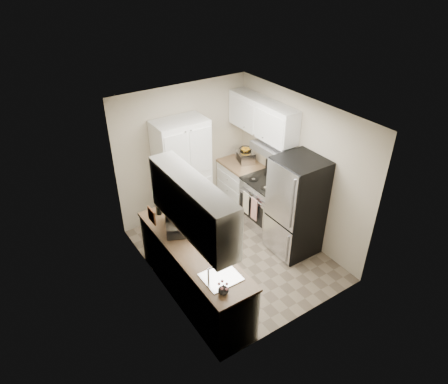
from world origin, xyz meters
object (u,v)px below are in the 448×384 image
at_px(wine_bottle, 158,205).
at_px(pantry_cabinet, 183,174).
at_px(electric_range, 266,202).
at_px(microwave, 180,218).
at_px(refrigerator, 296,207).
at_px(toaster_oven, 245,157).

bearing_deg(wine_bottle, pantry_cabinet, 43.34).
xyz_separation_m(electric_range, wine_bottle, (-2.01, 0.14, 0.61)).
bearing_deg(microwave, refrigerator, -78.82).
relative_size(wine_bottle, toaster_oven, 0.91).
bearing_deg(microwave, pantry_cabinet, -4.89).
height_order(refrigerator, toaster_oven, refrigerator).
bearing_deg(microwave, electric_range, -54.82).
height_order(pantry_cabinet, toaster_oven, pantry_cabinet).
distance_m(pantry_cabinet, wine_bottle, 1.15).
bearing_deg(refrigerator, pantry_cabinet, 123.46).
bearing_deg(electric_range, pantry_cabinet, 141.78).
bearing_deg(refrigerator, toaster_oven, 84.71).
relative_size(pantry_cabinet, electric_range, 1.77).
bearing_deg(pantry_cabinet, toaster_oven, -4.64).
bearing_deg(wine_bottle, electric_range, -3.93).
relative_size(refrigerator, microwave, 2.88).
height_order(wine_bottle, toaster_oven, wine_bottle).
relative_size(pantry_cabinet, wine_bottle, 6.01).
distance_m(electric_range, refrigerator, 0.88).
distance_m(pantry_cabinet, toaster_oven, 1.29).
height_order(electric_range, microwave, microwave).
relative_size(refrigerator, toaster_oven, 4.63).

